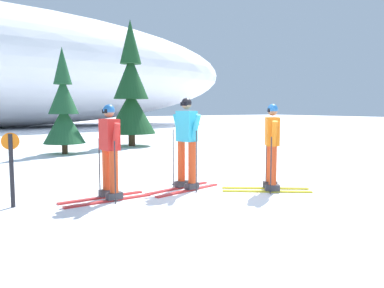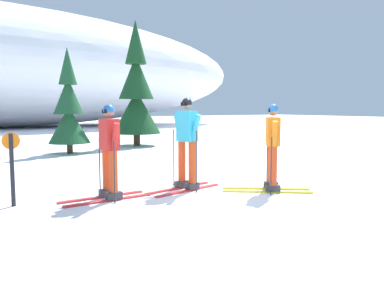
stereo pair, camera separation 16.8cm
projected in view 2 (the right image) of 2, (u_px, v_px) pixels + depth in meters
The scene contains 7 objects.
ground_plane at pixel (221, 198), 6.93m from camera, with size 120.00×120.00×0.00m, color white.
skier_orange_jacket at pixel (272, 147), 7.46m from camera, with size 1.64×1.35×1.72m.
skier_cyan_jacket at pixel (187, 142), 7.61m from camera, with size 1.69×0.78×1.84m.
skier_red_jacket at pixel (109, 150), 6.81m from camera, with size 1.63×0.78×1.70m.
pine_tree_center_right at pixel (69, 110), 13.56m from camera, with size 1.45×1.45×3.76m.
pine_tree_far_right at pixel (136, 94), 16.27m from camera, with size 2.06×2.06×5.33m.
trail_marker_post at pixel (12, 164), 6.32m from camera, with size 0.28×0.07×1.24m.
Camera 2 is at (-3.99, -5.54, 1.65)m, focal length 35.66 mm.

